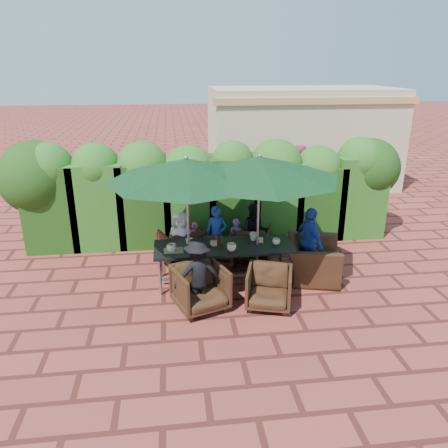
{
  "coord_description": "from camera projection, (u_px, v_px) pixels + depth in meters",
  "views": [
    {
      "loc": [
        -0.89,
        -7.27,
        3.92
      ],
      "look_at": [
        0.06,
        0.4,
        1.08
      ],
      "focal_mm": 35.0,
      "sensor_mm": 36.0,
      "label": 1
    }
  ],
  "objects": [
    {
      "name": "cup_a",
      "position": [
        171.0,
        248.0,
        7.83
      ],
      "size": [
        0.17,
        0.17,
        0.14
      ],
      "primitive_type": "imported",
      "color": "beige",
      "rests_on": "dining_table"
    },
    {
      "name": "child_right",
      "position": [
        236.0,
        240.0,
        9.15
      ],
      "size": [
        0.39,
        0.35,
        0.9
      ],
      "primitive_type": "imported",
      "rotation": [
        0.0,
        0.0,
        -0.3
      ],
      "color": "purple",
      "rests_on": "ground"
    },
    {
      "name": "adult_near_left",
      "position": [
        198.0,
        274.0,
        7.26
      ],
      "size": [
        0.84,
        0.45,
        1.26
      ],
      "primitive_type": "imported",
      "rotation": [
        0.0,
        0.0,
        3.24
      ],
      "color": "black",
      "rests_on": "ground"
    },
    {
      "name": "serving_tray",
      "position": [
        174.0,
        251.0,
        7.86
      ],
      "size": [
        0.35,
        0.25,
        0.02
      ],
      "primitive_type": "cube",
      "color": "olive",
      "rests_on": "dining_table"
    },
    {
      "name": "pedestrian_b",
      "position": [
        297.0,
        178.0,
        12.23
      ],
      "size": [
        1.03,
        0.9,
        1.83
      ],
      "primitive_type": "imported",
      "rotation": [
        0.0,
        0.0,
        3.66
      ],
      "color": "#C64576",
      "rests_on": "ground"
    },
    {
      "name": "cup_e",
      "position": [
        276.0,
        241.0,
        8.13
      ],
      "size": [
        0.15,
        0.15,
        0.12
      ],
      "primitive_type": "imported",
      "color": "beige",
      "rests_on": "dining_table"
    },
    {
      "name": "umbrella_left",
      "position": [
        186.0,
        170.0,
        7.47
      ],
      "size": [
        2.8,
        2.8,
        2.46
      ],
      "color": "gray",
      "rests_on": "ground"
    },
    {
      "name": "number_block_left",
      "position": [
        214.0,
        243.0,
        8.07
      ],
      "size": [
        0.12,
        0.06,
        0.1
      ],
      "primitive_type": "cube",
      "color": "tan",
      "rests_on": "dining_table"
    },
    {
      "name": "chair_near_left",
      "position": [
        200.0,
        286.0,
        7.32
      ],
      "size": [
        1.02,
        0.99,
        0.83
      ],
      "primitive_type": "imported",
      "rotation": [
        0.0,
        0.0,
        0.35
      ],
      "color": "black",
      "rests_on": "ground"
    },
    {
      "name": "pedestrian_c",
      "position": [
        329.0,
        182.0,
        12.33
      ],
      "size": [
        1.0,
        1.04,
        1.54
      ],
      "primitive_type": "imported",
      "rotation": [
        0.0,
        0.0,
        2.3
      ],
      "color": "#99979F",
      "rests_on": "ground"
    },
    {
      "name": "ketchup_bottle",
      "position": [
        217.0,
        241.0,
        8.1
      ],
      "size": [
        0.04,
        0.04,
        0.17
      ],
      "primitive_type": "cylinder",
      "color": "#B20C0A",
      "rests_on": "dining_table"
    },
    {
      "name": "adult_far_right",
      "position": [
        255.0,
        233.0,
        9.07
      ],
      "size": [
        0.65,
        0.46,
        1.24
      ],
      "primitive_type": "imported",
      "rotation": [
        0.0,
        0.0,
        -0.16
      ],
      "color": "black",
      "rests_on": "ground"
    },
    {
      "name": "chair_near_right",
      "position": [
        269.0,
        286.0,
        7.39
      ],
      "size": [
        0.91,
        0.88,
        0.77
      ],
      "primitive_type": "imported",
      "rotation": [
        0.0,
        0.0,
        -0.29
      ],
      "color": "black",
      "rests_on": "ground"
    },
    {
      "name": "sauce_bottle",
      "position": [
        222.0,
        241.0,
        8.09
      ],
      "size": [
        0.04,
        0.04,
        0.17
      ],
      "primitive_type": "cylinder",
      "color": "#4C230C",
      "rests_on": "dining_table"
    },
    {
      "name": "child_left",
      "position": [
        196.0,
        241.0,
        9.19
      ],
      "size": [
        0.31,
        0.26,
        0.82
      ],
      "primitive_type": "imported",
      "rotation": [
        0.0,
        0.0,
        0.06
      ],
      "color": "#C64576",
      "rests_on": "ground"
    },
    {
      "name": "chair_far_right",
      "position": [
        252.0,
        241.0,
        9.25
      ],
      "size": [
        0.94,
        0.91,
        0.79
      ],
      "primitive_type": "imported",
      "rotation": [
        0.0,
        0.0,
        2.85
      ],
      "color": "black",
      "rests_on": "ground"
    },
    {
      "name": "chair_end_right",
      "position": [
        313.0,
        254.0,
        8.36
      ],
      "size": [
        1.0,
        1.29,
        0.99
      ],
      "primitive_type": "imported",
      "rotation": [
        0.0,
        0.0,
        1.32
      ],
      "color": "black",
      "rests_on": "ground"
    },
    {
      "name": "building",
      "position": [
        301.0,
        137.0,
        14.59
      ],
      "size": [
        6.2,
        3.08,
        3.2
      ],
      "color": "#C0B78F",
      "rests_on": "ground"
    },
    {
      "name": "umbrella_right",
      "position": [
        260.0,
        167.0,
        7.64
      ],
      "size": [
        2.9,
        2.9,
        2.46
      ],
      "color": "gray",
      "rests_on": "ground"
    },
    {
      "name": "cup_c",
      "position": [
        232.0,
        247.0,
        7.85
      ],
      "size": [
        0.17,
        0.17,
        0.14
      ],
      "primitive_type": "imported",
      "color": "beige",
      "rests_on": "dining_table"
    },
    {
      "name": "dining_table",
      "position": [
        224.0,
        249.0,
        8.12
      ],
      "size": [
        2.57,
        0.9,
        0.75
      ],
      "color": "black",
      "rests_on": "ground"
    },
    {
      "name": "pedestrian_a",
      "position": [
        263.0,
        185.0,
        11.92
      ],
      "size": [
        1.59,
        1.08,
        1.61
      ],
      "primitive_type": "imported",
      "rotation": [
        0.0,
        0.0,
        2.74
      ],
      "color": "green",
      "rests_on": "ground"
    },
    {
      "name": "ground",
      "position": [
        223.0,
        285.0,
        8.23
      ],
      "size": [
        80.0,
        80.0,
        0.0
      ],
      "primitive_type": "plane",
      "color": "maroon",
      "rests_on": "ground"
    },
    {
      "name": "cup_b",
      "position": [
        189.0,
        242.0,
        8.1
      ],
      "size": [
        0.14,
        0.14,
        0.13
      ],
      "primitive_type": "imported",
      "color": "beige",
      "rests_on": "dining_table"
    },
    {
      "name": "adult_far_mid",
      "position": [
        216.0,
        235.0,
        9.01
      ],
      "size": [
        0.49,
        0.43,
        1.2
      ],
      "primitive_type": "imported",
      "rotation": [
        0.0,
        0.0,
        -0.18
      ],
      "color": "#1E42A2",
      "rests_on": "ground"
    },
    {
      "name": "chair_far_mid",
      "position": [
        220.0,
        246.0,
        9.05
      ],
      "size": [
        0.92,
        0.89,
        0.75
      ],
      "primitive_type": "imported",
      "rotation": [
        0.0,
        0.0,
        2.78
      ],
      "color": "black",
      "rests_on": "ground"
    },
    {
      "name": "hedge_wall",
      "position": [
        203.0,
        185.0,
        9.91
      ],
      "size": [
        9.1,
        1.6,
        2.4
      ],
      "color": "#18320D",
      "rests_on": "ground"
    },
    {
      "name": "adult_far_left",
      "position": [
        181.0,
        239.0,
        8.86
      ],
      "size": [
        0.65,
        0.51,
        1.15
      ],
      "primitive_type": "imported",
      "rotation": [
        0.0,
        0.0,
        -0.34
      ],
      "color": "silver",
      "rests_on": "ground"
    },
    {
      "name": "number_block_right",
      "position": [
        260.0,
        240.0,
        8.21
      ],
      "size": [
        0.12,
        0.06,
        0.1
      ],
      "primitive_type": "cube",
      "color": "tan",
      "rests_on": "dining_table"
    },
    {
      "name": "adult_end_right",
      "position": [
        309.0,
        242.0,
        8.39
      ],
      "size": [
        0.62,
        0.89,
        1.38
      ],
      "primitive_type": "imported",
      "rotation": [
        0.0,
        0.0,
        1.87
      ],
      "color": "#1E42A2",
      "rests_on": "ground"
    },
    {
      "name": "chair_far_left",
      "position": [
        180.0,
        244.0,
        9.08
      ],
      "size": [
        0.99,
        0.96,
        0.8
      ],
      "primitive_type": "imported",
      "rotation": [
        0.0,
        0.0,
        3.52
      ],
      "color": "black",
      "rests_on": "ground"
    },
    {
      "name": "cup_d",
      "position": [
        253.0,
        237.0,
        8.32
      ],
      "size": [
        0.16,
        0.16,
        0.15
      ],
      "primitive_type": "imported",
      "color": "beige",
      "rests_on": "dining_table"
    }
  ]
}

